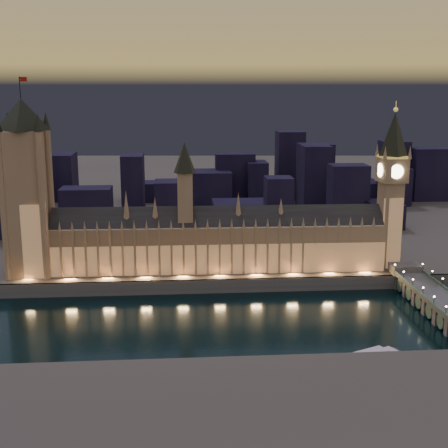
{
  "coord_description": "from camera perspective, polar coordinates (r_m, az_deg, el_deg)",
  "views": [
    {
      "loc": [
        -22.33,
        -305.15,
        118.63
      ],
      "look_at": [
        5.0,
        55.0,
        38.0
      ],
      "focal_mm": 50.0,
      "sensor_mm": 36.0,
      "label": 1
    }
  ],
  "objects": [
    {
      "name": "palace_of_westminster",
      "position": [
        379.04,
        -0.64,
        -1.5
      ],
      "size": [
        202.0,
        22.6,
        78.0
      ],
      "color": "#937053",
      "rests_on": "north_bank"
    },
    {
      "name": "city_backdrop",
      "position": [
        560.5,
        0.6,
        3.5
      ],
      "size": [
        491.92,
        215.63,
        70.05
      ],
      "color": "black",
      "rests_on": "north_bank"
    },
    {
      "name": "embankment_wall",
      "position": [
        365.32,
        -0.62,
        -5.7
      ],
      "size": [
        2000.0,
        2.5,
        8.0
      ],
      "primitive_type": "cube",
      "color": "#404750",
      "rests_on": "ground"
    },
    {
      "name": "river_boat",
      "position": [
        284.9,
        12.63,
        -12.0
      ],
      "size": [
        45.44,
        28.58,
        4.5
      ],
      "color": "#404750",
      "rests_on": "ground"
    },
    {
      "name": "victoria_tower",
      "position": [
        381.17,
        -17.63,
        3.92
      ],
      "size": [
        31.68,
        31.68,
        115.35
      ],
      "color": "#937053",
      "rests_on": "north_bank"
    },
    {
      "name": "north_bank",
      "position": [
        833.37,
        -2.77,
        4.66
      ],
      "size": [
        2000.0,
        960.0,
        8.0
      ],
      "primitive_type": "cube",
      "color": "#423B37",
      "rests_on": "ground"
    },
    {
      "name": "ground_plane",
      "position": [
        328.16,
        -0.15,
        -8.61
      ],
      "size": [
        2000.0,
        2000.0,
        0.0
      ],
      "primitive_type": "plane",
      "color": "black",
      "rests_on": "ground"
    },
    {
      "name": "westminster_bridge",
      "position": [
        349.6,
        18.97,
        -6.92
      ],
      "size": [
        17.77,
        113.0,
        15.9
      ],
      "color": "#404750",
      "rests_on": "ground"
    },
    {
      "name": "elizabeth_tower",
      "position": [
        393.28,
        15.1,
        4.22
      ],
      "size": [
        18.0,
        18.0,
        101.46
      ],
      "color": "#937053",
      "rests_on": "north_bank"
    }
  ]
}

